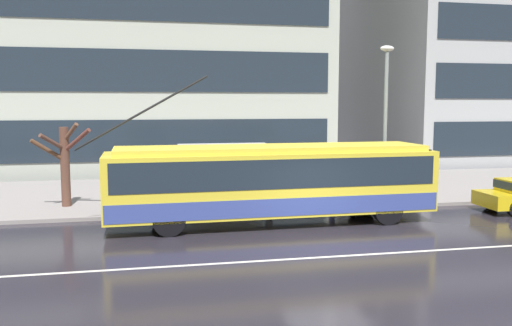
{
  "coord_description": "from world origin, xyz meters",
  "views": [
    {
      "loc": [
        -5.34,
        -14.76,
        4.2
      ],
      "look_at": [
        -1.52,
        3.78,
        2.08
      ],
      "focal_mm": 37.37,
      "sensor_mm": 36.0,
      "label": 1
    }
  ],
  "objects_px": {
    "pedestrian_at_shelter": "(333,177)",
    "pedestrian_approaching_curb": "(270,162)",
    "street_lamp": "(386,110)",
    "street_tree_bare": "(64,161)",
    "bus_shelter": "(224,159)",
    "trolleybus": "(273,180)"
  },
  "relations": [
    {
      "from": "street_lamp",
      "to": "street_tree_bare",
      "type": "relative_size",
      "value": 1.92
    },
    {
      "from": "street_tree_bare",
      "to": "street_lamp",
      "type": "bearing_deg",
      "value": -6.05
    },
    {
      "from": "street_lamp",
      "to": "street_tree_bare",
      "type": "distance_m",
      "value": 13.07
    },
    {
      "from": "street_lamp",
      "to": "street_tree_bare",
      "type": "bearing_deg",
      "value": 173.95
    },
    {
      "from": "street_lamp",
      "to": "pedestrian_at_shelter",
      "type": "bearing_deg",
      "value": 156.47
    },
    {
      "from": "pedestrian_at_shelter",
      "to": "street_lamp",
      "type": "distance_m",
      "value": 3.55
    },
    {
      "from": "bus_shelter",
      "to": "pedestrian_at_shelter",
      "type": "xyz_separation_m",
      "value": [
        4.69,
        0.08,
        -0.88
      ]
    },
    {
      "from": "pedestrian_at_shelter",
      "to": "street_lamp",
      "type": "relative_size",
      "value": 0.25
    },
    {
      "from": "pedestrian_at_shelter",
      "to": "bus_shelter",
      "type": "bearing_deg",
      "value": -179.03
    },
    {
      "from": "bus_shelter",
      "to": "street_tree_bare",
      "type": "xyz_separation_m",
      "value": [
        -6.23,
        0.6,
        0.0
      ]
    },
    {
      "from": "pedestrian_approaching_curb",
      "to": "street_lamp",
      "type": "height_order",
      "value": "street_lamp"
    },
    {
      "from": "pedestrian_approaching_curb",
      "to": "trolleybus",
      "type": "bearing_deg",
      "value": -102.02
    },
    {
      "from": "trolleybus",
      "to": "bus_shelter",
      "type": "bearing_deg",
      "value": 110.62
    },
    {
      "from": "trolleybus",
      "to": "street_tree_bare",
      "type": "distance_m",
      "value": 8.44
    },
    {
      "from": "street_lamp",
      "to": "pedestrian_approaching_curb",
      "type": "bearing_deg",
      "value": 160.94
    },
    {
      "from": "trolleybus",
      "to": "pedestrian_at_shelter",
      "type": "height_order",
      "value": "trolleybus"
    },
    {
      "from": "bus_shelter",
      "to": "street_lamp",
      "type": "relative_size",
      "value": 0.57
    },
    {
      "from": "street_lamp",
      "to": "bus_shelter",
      "type": "bearing_deg",
      "value": 173.43
    },
    {
      "from": "pedestrian_at_shelter",
      "to": "pedestrian_approaching_curb",
      "type": "height_order",
      "value": "pedestrian_approaching_curb"
    },
    {
      "from": "trolleybus",
      "to": "pedestrian_at_shelter",
      "type": "xyz_separation_m",
      "value": [
        3.44,
        3.38,
        -0.43
      ]
    },
    {
      "from": "pedestrian_approaching_curb",
      "to": "street_lamp",
      "type": "bearing_deg",
      "value": -19.06
    },
    {
      "from": "pedestrian_approaching_curb",
      "to": "street_lamp",
      "type": "xyz_separation_m",
      "value": [
        4.51,
        -1.56,
        2.23
      ]
    }
  ]
}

